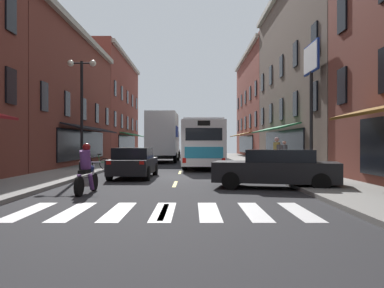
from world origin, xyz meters
The scene contains 16 objects.
ground_plane centered at (0.00, 0.00, -0.05)m, with size 34.80×80.00×0.10m, color #28282B.
lane_centre_dashes centered at (0.00, -0.25, 0.00)m, with size 0.14×73.90×0.01m.
crosswalk_near centered at (0.00, -10.00, 0.00)m, with size 7.10×2.80×0.01m.
sidewalk_left centered at (-5.90, 0.00, 0.07)m, with size 3.00×80.00×0.14m, color gray.
sidewalk_right centered at (5.90, 0.00, 0.07)m, with size 3.00×80.00×0.14m, color gray.
billboard_sign centered at (7.05, 1.53, 5.25)m, with size 0.40×2.47×6.85m.
transit_bus centered at (1.51, 8.40, 1.65)m, with size 2.88×11.78×3.15m.
box_truck centered at (-1.78, 15.01, 2.15)m, with size 2.56×8.17×4.21m.
sedan_near centered at (-1.75, 25.88, 0.70)m, with size 2.10×4.39×1.36m.
sedan_mid centered at (3.81, -5.00, 0.73)m, with size 4.78×2.75×1.42m.
sedan_far centered at (-2.10, -0.61, 0.73)m, with size 1.99×4.47×1.45m.
motorcycle_rider centered at (-2.78, -6.60, 0.71)m, with size 0.62×2.07×1.66m.
bicycle_near centered at (-4.89, 3.48, 0.50)m, with size 1.71×0.48×0.91m.
pedestrian_near centered at (5.19, 1.41, 1.12)m, with size 0.43×0.52×1.84m.
pedestrian_mid centered at (6.21, 4.09, 0.99)m, with size 0.36×0.36×1.66m.
street_lamp_twin centered at (-4.77, 0.02, 3.26)m, with size 1.42×0.32×5.65m.
Camera 1 is at (0.69, -19.68, 1.66)m, focal length 37.28 mm.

